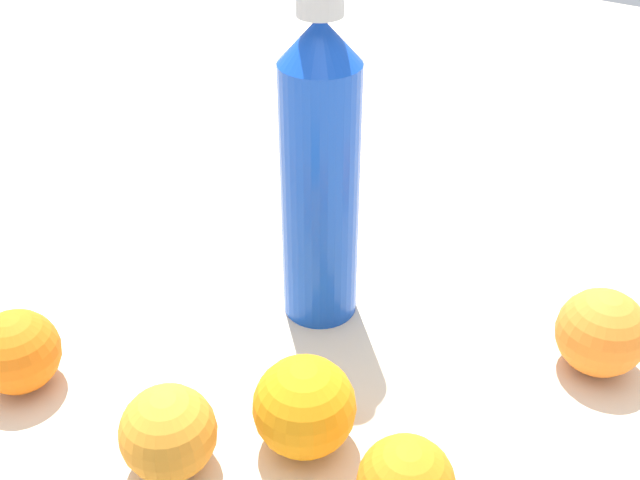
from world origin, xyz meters
TOP-DOWN VIEW (x-y plane):
  - ground_plane at (0.00, 0.00)m, footprint 2.40×2.40m
  - water_bottle at (0.03, 0.03)m, footprint 0.07×0.07m
  - orange_0 at (-0.21, 0.18)m, footprint 0.07×0.07m
  - orange_2 at (-0.20, 0.01)m, footprint 0.08×0.08m
  - orange_3 at (-0.13, -0.06)m, footprint 0.08×0.08m
  - orange_4 at (0.10, -0.23)m, footprint 0.08×0.08m

SIDE VIEW (x-z plane):
  - ground_plane at x=0.00m, z-range 0.00..0.00m
  - orange_0 at x=-0.21m, z-range 0.00..0.07m
  - orange_2 at x=-0.20m, z-range 0.00..0.08m
  - orange_4 at x=0.10m, z-range 0.00..0.08m
  - orange_3 at x=-0.13m, z-range 0.00..0.08m
  - water_bottle at x=0.03m, z-range -0.01..0.31m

